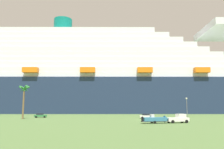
{
  "coord_description": "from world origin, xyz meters",
  "views": [
    {
      "loc": [
        -11.82,
        -69.43,
        4.11
      ],
      "look_at": [
        -5.29,
        32.78,
        18.35
      ],
      "focal_mm": 36.59,
      "sensor_mm": 36.0,
      "label": 1
    }
  ],
  "objects_px": {
    "pickup_truck": "(178,119)",
    "palm_tree": "(24,92)",
    "street_lamp": "(187,105)",
    "cruise_ship": "(109,80)",
    "parked_car_green_wagon": "(40,115)",
    "parked_car_white_van": "(146,116)",
    "small_boat_on_trailer": "(157,119)"
  },
  "relations": [
    {
      "from": "pickup_truck",
      "to": "palm_tree",
      "type": "height_order",
      "value": "palm_tree"
    },
    {
      "from": "street_lamp",
      "to": "cruise_ship",
      "type": "bearing_deg",
      "value": 110.13
    },
    {
      "from": "parked_car_green_wagon",
      "to": "parked_car_white_van",
      "type": "relative_size",
      "value": 0.99
    },
    {
      "from": "pickup_truck",
      "to": "parked_car_white_van",
      "type": "relative_size",
      "value": 1.27
    },
    {
      "from": "cruise_ship",
      "to": "parked_car_green_wagon",
      "type": "relative_size",
      "value": 56.93
    },
    {
      "from": "parked_car_green_wagon",
      "to": "parked_car_white_van",
      "type": "height_order",
      "value": "same"
    },
    {
      "from": "street_lamp",
      "to": "parked_car_green_wagon",
      "type": "height_order",
      "value": "street_lamp"
    },
    {
      "from": "parked_car_green_wagon",
      "to": "pickup_truck",
      "type": "bearing_deg",
      "value": -35.16
    },
    {
      "from": "small_boat_on_trailer",
      "to": "parked_car_white_van",
      "type": "bearing_deg",
      "value": 84.31
    },
    {
      "from": "street_lamp",
      "to": "small_boat_on_trailer",
      "type": "bearing_deg",
      "value": -128.17
    },
    {
      "from": "cruise_ship",
      "to": "palm_tree",
      "type": "distance_m",
      "value": 68.51
    },
    {
      "from": "cruise_ship",
      "to": "small_boat_on_trailer",
      "type": "xyz_separation_m",
      "value": [
        7.29,
        -81.32,
        -18.62
      ]
    },
    {
      "from": "parked_car_green_wagon",
      "to": "parked_car_white_van",
      "type": "xyz_separation_m",
      "value": [
        37.04,
        -7.1,
        0.0
      ]
    },
    {
      "from": "cruise_ship",
      "to": "pickup_truck",
      "type": "distance_m",
      "value": 83.41
    },
    {
      "from": "street_lamp",
      "to": "parked_car_green_wagon",
      "type": "bearing_deg",
      "value": 168.73
    },
    {
      "from": "small_boat_on_trailer",
      "to": "parked_car_green_wagon",
      "type": "relative_size",
      "value": 1.75
    },
    {
      "from": "cruise_ship",
      "to": "parked_car_green_wagon",
      "type": "bearing_deg",
      "value": -117.97
    },
    {
      "from": "cruise_ship",
      "to": "palm_tree",
      "type": "bearing_deg",
      "value": -117.42
    },
    {
      "from": "cruise_ship",
      "to": "small_boat_on_trailer",
      "type": "relative_size",
      "value": 32.6
    },
    {
      "from": "small_boat_on_trailer",
      "to": "parked_car_green_wagon",
      "type": "distance_m",
      "value": 45.64
    },
    {
      "from": "small_boat_on_trailer",
      "to": "palm_tree",
      "type": "bearing_deg",
      "value": 151.04
    },
    {
      "from": "palm_tree",
      "to": "pickup_truck",
      "type": "bearing_deg",
      "value": -24.66
    },
    {
      "from": "street_lamp",
      "to": "parked_car_white_van",
      "type": "distance_m",
      "value": 13.96
    },
    {
      "from": "street_lamp",
      "to": "parked_car_white_van",
      "type": "xyz_separation_m",
      "value": [
        -13.12,
        2.9,
        -3.77
      ]
    },
    {
      "from": "pickup_truck",
      "to": "palm_tree",
      "type": "xyz_separation_m",
      "value": [
        -44.08,
        20.24,
        7.68
      ]
    },
    {
      "from": "small_boat_on_trailer",
      "to": "palm_tree",
      "type": "distance_m",
      "value": 44.62
    },
    {
      "from": "pickup_truck",
      "to": "parked_car_green_wagon",
      "type": "distance_m",
      "value": 49.47
    },
    {
      "from": "parked_car_green_wagon",
      "to": "street_lamp",
      "type": "bearing_deg",
      "value": -11.27
    },
    {
      "from": "pickup_truck",
      "to": "palm_tree",
      "type": "relative_size",
      "value": 0.53
    },
    {
      "from": "palm_tree",
      "to": "parked_car_green_wagon",
      "type": "relative_size",
      "value": 2.42
    },
    {
      "from": "palm_tree",
      "to": "street_lamp",
      "type": "xyz_separation_m",
      "value": [
        53.79,
        -1.74,
        -4.12
      ]
    },
    {
      "from": "small_boat_on_trailer",
      "to": "pickup_truck",
      "type": "bearing_deg",
      "value": 10.4
    }
  ]
}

